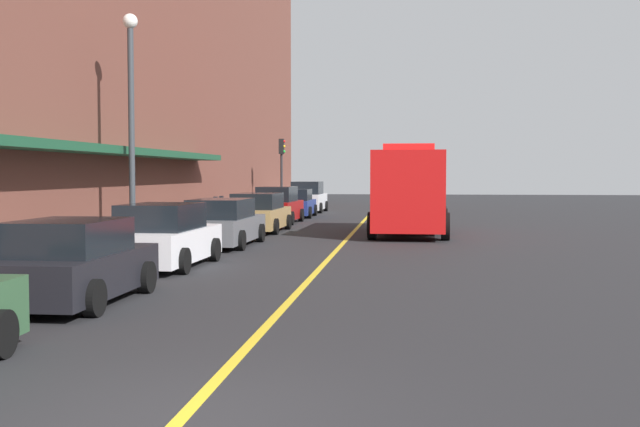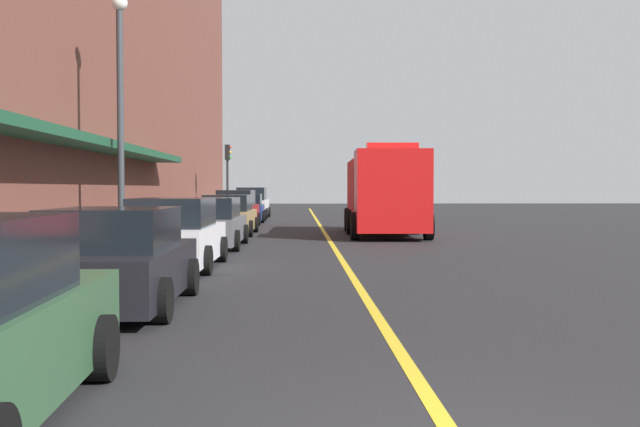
{
  "view_description": "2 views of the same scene",
  "coord_description": "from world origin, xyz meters",
  "px_view_note": "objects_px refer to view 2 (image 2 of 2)",
  "views": [
    {
      "loc": [
        2.19,
        -7.14,
        2.4
      ],
      "look_at": [
        -0.91,
        20.08,
        0.97
      ],
      "focal_mm": 43.28,
      "sensor_mm": 36.0,
      "label": 1
    },
    {
      "loc": [
        -1.17,
        -4.7,
        1.86
      ],
      "look_at": [
        -0.44,
        17.4,
        1.07
      ],
      "focal_mm": 40.21,
      "sensor_mm": 36.0,
      "label": 2
    }
  ],
  "objects_px": {
    "parked_car_3": "(210,224)",
    "street_lamp_left": "(120,94)",
    "parked_car_5": "(237,210)",
    "parking_meter_3": "(186,209)",
    "parked_car_4": "(229,216)",
    "parked_car_1": "(116,261)",
    "traffic_light_near": "(228,166)",
    "parked_car_2": "(174,235)",
    "parked_car_6": "(246,209)",
    "parking_meter_1": "(231,201)",
    "fire_truck": "(385,193)",
    "parking_meter_0": "(230,201)",
    "parking_meter_4": "(190,208)",
    "parked_car_7": "(252,204)"
  },
  "relations": [
    {
      "from": "fire_truck",
      "to": "parking_meter_0",
      "type": "bearing_deg",
      "value": -154.26
    },
    {
      "from": "parking_meter_4",
      "to": "street_lamp_left",
      "type": "relative_size",
      "value": 0.19
    },
    {
      "from": "parked_car_6",
      "to": "parking_meter_1",
      "type": "relative_size",
      "value": 3.14
    },
    {
      "from": "parked_car_4",
      "to": "parking_meter_1",
      "type": "xyz_separation_m",
      "value": [
        -1.47,
        17.2,
        0.31
      ]
    },
    {
      "from": "parked_car_2",
      "to": "traffic_light_near",
      "type": "xyz_separation_m",
      "value": [
        -1.3,
        26.44,
        2.39
      ]
    },
    {
      "from": "parked_car_3",
      "to": "parking_meter_3",
      "type": "height_order",
      "value": "parked_car_3"
    },
    {
      "from": "parked_car_3",
      "to": "parked_car_6",
      "type": "relative_size",
      "value": 1.17
    },
    {
      "from": "parked_car_3",
      "to": "street_lamp_left",
      "type": "xyz_separation_m",
      "value": [
        -2.07,
        -2.72,
        3.66
      ]
    },
    {
      "from": "parking_meter_1",
      "to": "parking_meter_4",
      "type": "xyz_separation_m",
      "value": [
        0.0,
        -17.52,
        0.0
      ]
    },
    {
      "from": "parked_car_5",
      "to": "parked_car_2",
      "type": "bearing_deg",
      "value": -177.85
    },
    {
      "from": "parking_meter_0",
      "to": "parking_meter_3",
      "type": "distance_m",
      "value": 17.79
    },
    {
      "from": "fire_truck",
      "to": "parking_meter_3",
      "type": "height_order",
      "value": "fire_truck"
    },
    {
      "from": "parked_car_2",
      "to": "parking_meter_0",
      "type": "bearing_deg",
      "value": 3.86
    },
    {
      "from": "parked_car_3",
      "to": "parked_car_4",
      "type": "relative_size",
      "value": 1.06
    },
    {
      "from": "fire_truck",
      "to": "parking_meter_1",
      "type": "bearing_deg",
      "value": -155.09
    },
    {
      "from": "parked_car_2",
      "to": "parked_car_4",
      "type": "xyz_separation_m",
      "value": [
        0.11,
        11.98,
        -0.01
      ]
    },
    {
      "from": "parked_car_4",
      "to": "parked_car_1",
      "type": "bearing_deg",
      "value": -179.02
    },
    {
      "from": "traffic_light_near",
      "to": "parked_car_2",
      "type": "bearing_deg",
      "value": -87.19
    },
    {
      "from": "parking_meter_0",
      "to": "parking_meter_4",
      "type": "bearing_deg",
      "value": -90.0
    },
    {
      "from": "parked_car_6",
      "to": "street_lamp_left",
      "type": "relative_size",
      "value": 0.6
    },
    {
      "from": "parked_car_4",
      "to": "street_lamp_left",
      "type": "xyz_separation_m",
      "value": [
        -2.07,
        -8.89,
        3.65
      ]
    },
    {
      "from": "parked_car_2",
      "to": "traffic_light_near",
      "type": "height_order",
      "value": "traffic_light_near"
    },
    {
      "from": "parked_car_5",
      "to": "fire_truck",
      "type": "relative_size",
      "value": 0.56
    },
    {
      "from": "parked_car_4",
      "to": "parking_meter_1",
      "type": "relative_size",
      "value": 3.5
    },
    {
      "from": "parked_car_6",
      "to": "parked_car_7",
      "type": "xyz_separation_m",
      "value": [
        0.01,
        5.53,
        0.15
      ]
    },
    {
      "from": "parked_car_1",
      "to": "parked_car_2",
      "type": "height_order",
      "value": "parked_car_2"
    },
    {
      "from": "traffic_light_near",
      "to": "fire_truck",
      "type": "bearing_deg",
      "value": -63.09
    },
    {
      "from": "parking_meter_3",
      "to": "street_lamp_left",
      "type": "relative_size",
      "value": 0.19
    },
    {
      "from": "parking_meter_0",
      "to": "traffic_light_near",
      "type": "xyz_separation_m",
      "value": [
        0.06,
        -2.05,
        2.1
      ]
    },
    {
      "from": "parking_meter_1",
      "to": "parked_car_1",
      "type": "bearing_deg",
      "value": -87.67
    },
    {
      "from": "street_lamp_left",
      "to": "traffic_light_near",
      "type": "relative_size",
      "value": 1.61
    },
    {
      "from": "parked_car_6",
      "to": "traffic_light_near",
      "type": "bearing_deg",
      "value": 19.03
    },
    {
      "from": "parked_car_2",
      "to": "parking_meter_4",
      "type": "relative_size",
      "value": 3.36
    },
    {
      "from": "parked_car_2",
      "to": "parking_meter_3",
      "type": "relative_size",
      "value": 3.36
    },
    {
      "from": "parking_meter_3",
      "to": "parked_car_1",
      "type": "bearing_deg",
      "value": -85.04
    },
    {
      "from": "street_lamp_left",
      "to": "parking_meter_1",
      "type": "bearing_deg",
      "value": 88.68
    },
    {
      "from": "parked_car_2",
      "to": "parking_meter_0",
      "type": "distance_m",
      "value": 28.53
    },
    {
      "from": "parking_meter_4",
      "to": "parking_meter_0",
      "type": "bearing_deg",
      "value": 90.0
    },
    {
      "from": "parked_car_4",
      "to": "parked_car_5",
      "type": "xyz_separation_m",
      "value": [
        -0.14,
        5.54,
        0.07
      ]
    },
    {
      "from": "parked_car_6",
      "to": "parked_car_7",
      "type": "bearing_deg",
      "value": -0.46
    },
    {
      "from": "parked_car_2",
      "to": "street_lamp_left",
      "type": "relative_size",
      "value": 0.64
    },
    {
      "from": "parked_car_3",
      "to": "parking_meter_4",
      "type": "xyz_separation_m",
      "value": [
        -1.47,
        5.85,
        0.32
      ]
    },
    {
      "from": "fire_truck",
      "to": "traffic_light_near",
      "type": "distance_m",
      "value": 16.83
    },
    {
      "from": "parking_meter_3",
      "to": "traffic_light_near",
      "type": "bearing_deg",
      "value": 89.78
    },
    {
      "from": "parking_meter_1",
      "to": "parking_meter_3",
      "type": "relative_size",
      "value": 1.0
    },
    {
      "from": "parking_meter_4",
      "to": "traffic_light_near",
      "type": "height_order",
      "value": "traffic_light_near"
    },
    {
      "from": "parked_car_4",
      "to": "parked_car_2",
      "type": "bearing_deg",
      "value": -179.36
    },
    {
      "from": "parked_car_5",
      "to": "parking_meter_3",
      "type": "distance_m",
      "value": 6.96
    },
    {
      "from": "parking_meter_1",
      "to": "parked_car_7",
      "type": "bearing_deg",
      "value": -35.56
    },
    {
      "from": "parking_meter_4",
      "to": "fire_truck",
      "type": "bearing_deg",
      "value": -1.25
    }
  ]
}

